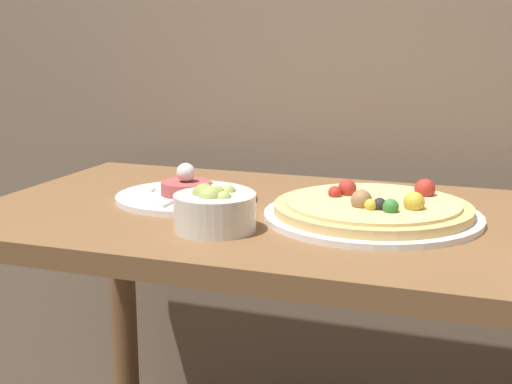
# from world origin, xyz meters

# --- Properties ---
(dining_table) EXTENTS (1.07, 0.62, 0.73)m
(dining_table) POSITION_xyz_m (0.00, 0.31, 0.60)
(dining_table) COLOR brown
(dining_table) RESTS_ON ground_plane
(pizza_plate) EXTENTS (0.36, 0.36, 0.06)m
(pizza_plate) POSITION_xyz_m (0.15, 0.31, 0.74)
(pizza_plate) COLOR white
(pizza_plate) RESTS_ON dining_table
(tartare_plate) EXTENTS (0.26, 0.26, 0.07)m
(tartare_plate) POSITION_xyz_m (-0.20, 0.33, 0.74)
(tartare_plate) COLOR white
(tartare_plate) RESTS_ON dining_table
(small_bowl) EXTENTS (0.13, 0.13, 0.07)m
(small_bowl) POSITION_xyz_m (-0.07, 0.16, 0.76)
(small_bowl) COLOR silver
(small_bowl) RESTS_ON dining_table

